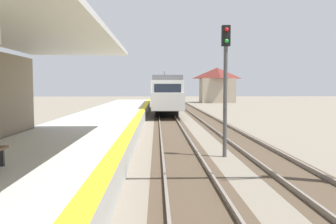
# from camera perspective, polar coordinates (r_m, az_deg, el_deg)

# --- Properties ---
(station_platform) EXTENTS (5.00, 80.00, 0.91)m
(station_platform) POSITION_cam_1_polar(r_m,az_deg,el_deg) (14.06, -16.09, -5.66)
(station_platform) COLOR #B7B5AD
(station_platform) RESTS_ON ground
(track_pair_nearest_platform) EXTENTS (2.34, 120.00, 0.16)m
(track_pair_nearest_platform) POSITION_cam_1_polar(r_m,az_deg,el_deg) (17.67, 1.25, -4.85)
(track_pair_nearest_platform) COLOR #4C3D2D
(track_pair_nearest_platform) RESTS_ON ground
(track_pair_middle) EXTENTS (2.34, 120.00, 0.16)m
(track_pair_middle) POSITION_cam_1_polar(r_m,az_deg,el_deg) (18.18, 12.06, -4.69)
(track_pair_middle) COLOR #4C3D2D
(track_pair_middle) RESTS_ON ground
(approaching_train) EXTENTS (2.93, 19.60, 4.76)m
(approaching_train) POSITION_cam_1_polar(r_m,az_deg,el_deg) (38.60, -0.47, 3.16)
(approaching_train) COLOR silver
(approaching_train) RESTS_ON ground
(rail_signal_post) EXTENTS (0.32, 0.34, 5.20)m
(rail_signal_post) POSITION_cam_1_polar(r_m,az_deg,el_deg) (13.96, 9.40, 5.69)
(rail_signal_post) COLOR #4C4C4C
(rail_signal_post) RESTS_ON ground
(distant_trackside_house) EXTENTS (6.60, 5.28, 6.40)m
(distant_trackside_house) POSITION_cam_1_polar(r_m,az_deg,el_deg) (64.67, 8.05, 4.51)
(distant_trackside_house) COLOR tan
(distant_trackside_house) RESTS_ON ground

